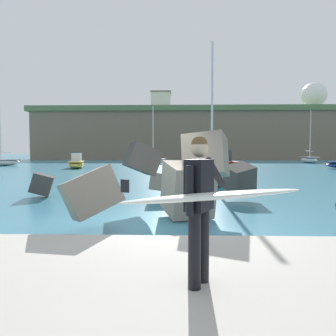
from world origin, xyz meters
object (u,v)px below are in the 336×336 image
object	(u,v)px
boat_mid_left	(225,163)
radar_dome	(314,99)
boat_far_right	(154,161)
station_building_west	(185,113)
boat_near_centre	(214,177)
boat_far_centre	(76,163)
surfer_with_board	(198,200)
boat_near_left	(4,162)
boat_far_left	(309,159)
station_building_central	(161,104)

from	to	relation	value
boat_mid_left	radar_dome	size ratio (longest dim) A/B	0.56
boat_far_right	station_building_west	world-z (taller)	station_building_west
boat_near_centre	boat_far_centre	xyz separation A→B (m)	(-13.14, 16.64, 0.14)
surfer_with_board	boat_near_left	distance (m)	42.08
boat_near_centre	radar_dome	distance (m)	87.73
boat_far_centre	radar_dome	bearing A→B (deg)	49.35
boat_far_right	radar_dome	world-z (taller)	radar_dome
surfer_with_board	radar_dome	xyz separation A→B (m)	(40.50, 90.85, 16.23)
boat_far_right	boat_near_left	bearing A→B (deg)	-167.29
boat_far_left	boat_near_left	bearing A→B (deg)	-165.95
boat_far_left	boat_far_right	world-z (taller)	boat_far_left
station_building_west	station_building_central	world-z (taller)	station_building_central
surfer_with_board	station_building_central	distance (m)	84.16
boat_far_left	station_building_central	bearing A→B (deg)	124.63
surfer_with_board	station_building_central	size ratio (longest dim) A/B	0.33
boat_near_centre	radar_dome	xyz separation A→B (m)	(38.61, 76.90, 17.08)
boat_near_centre	boat_far_centre	size ratio (longest dim) A/B	1.52
boat_far_centre	station_building_central	size ratio (longest dim) A/B	0.84
boat_far_centre	radar_dome	world-z (taller)	radar_dome
boat_far_right	station_building_west	bearing A→B (deg)	83.85
boat_near_left	station_building_central	size ratio (longest dim) A/B	1.28
boat_near_centre	boat_far_left	distance (m)	37.60
boat_far_centre	station_building_central	world-z (taller)	station_building_central
boat_mid_left	station_building_central	bearing A→B (deg)	99.99
surfer_with_board	station_building_west	bearing A→B (deg)	88.40
boat_near_centre	surfer_with_board	bearing A→B (deg)	-97.71
station_building_central	boat_mid_left	bearing A→B (deg)	-80.01
surfer_with_board	boat_near_centre	world-z (taller)	boat_near_centre
surfer_with_board	station_building_west	world-z (taller)	station_building_west
boat_mid_left	boat_far_left	bearing A→B (deg)	46.24
boat_near_left	boat_far_centre	bearing A→B (deg)	-24.86
surfer_with_board	radar_dome	size ratio (longest dim) A/B	0.20
boat_near_left	boat_mid_left	xyz separation A→B (m)	(27.21, -5.77, 0.12)
boat_mid_left	station_building_west	size ratio (longest dim) A/B	0.81
boat_far_right	boat_far_left	bearing A→B (deg)	15.09
boat_near_left	boat_far_right	bearing A→B (deg)	12.71
boat_far_left	station_building_west	bearing A→B (deg)	110.47
boat_mid_left	radar_dome	world-z (taller)	radar_dome
surfer_with_board	radar_dome	bearing A→B (deg)	65.97
boat_far_right	radar_dome	bearing A→B (deg)	49.29
boat_near_centre	radar_dome	world-z (taller)	radar_dome
boat_mid_left	station_building_west	xyz separation A→B (m)	(-2.29, 65.09, 13.34)
boat_far_left	boat_far_right	xyz separation A→B (m)	(-24.06, -6.48, -0.10)
boat_near_centre	boat_far_centre	bearing A→B (deg)	128.29
boat_far_left	surfer_with_board	bearing A→B (deg)	-114.10
boat_near_left	radar_dome	xyz separation A→B (m)	(62.77, 55.16, 16.99)
station_building_west	boat_near_left	bearing A→B (deg)	-112.79
boat_near_centre	boat_mid_left	distance (m)	16.27
boat_mid_left	boat_far_right	world-z (taller)	boat_far_right
boat_far_centre	station_building_central	xyz separation A→B (m)	(6.86, 52.33, 14.43)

